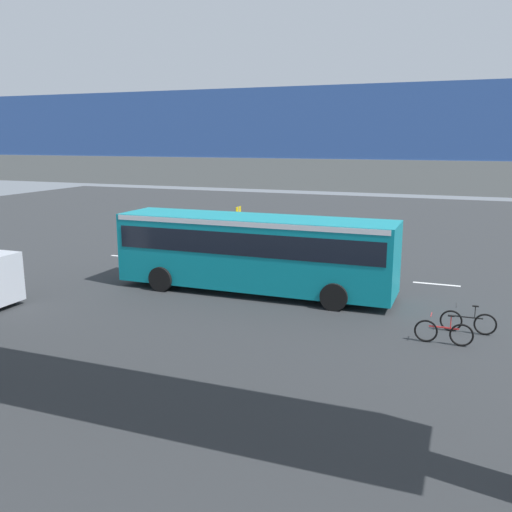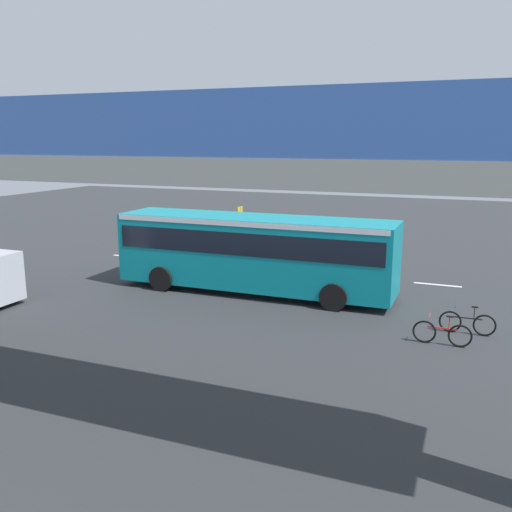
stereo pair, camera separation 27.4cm
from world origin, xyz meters
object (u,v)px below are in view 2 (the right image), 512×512
object	(u,v)px
bicycle_red	(442,333)
traffic_sign	(240,224)
city_bus	(254,248)
bicycle_black	(467,323)

from	to	relation	value
bicycle_red	traffic_sign	bearing A→B (deg)	-40.25
city_bus	bicycle_black	distance (m)	8.75
bicycle_black	traffic_sign	size ratio (longest dim) A/B	0.63
bicycle_black	traffic_sign	bearing A→B (deg)	-34.13
city_bus	bicycle_red	distance (m)	8.53
city_bus	traffic_sign	distance (m)	6.42
bicycle_red	traffic_sign	world-z (taller)	traffic_sign
bicycle_black	bicycle_red	bearing A→B (deg)	62.48
bicycle_red	bicycle_black	bearing A→B (deg)	-117.52
city_bus	bicycle_red	bearing A→B (deg)	155.73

